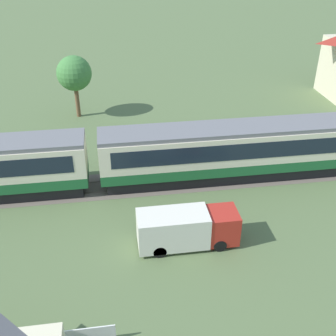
{
  "coord_description": "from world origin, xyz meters",
  "views": [
    {
      "loc": [
        -30.57,
        -27.48,
        17.36
      ],
      "look_at": [
        -26.7,
        -1.4,
        1.65
      ],
      "focal_mm": 45.0,
      "sensor_mm": 36.0,
      "label": 1
    }
  ],
  "objects": [
    {
      "name": "railway_track",
      "position": [
        -24.83,
        -0.62,
        0.01
      ],
      "size": [
        156.35,
        3.6,
        0.04
      ],
      "color": "#665B51",
      "rests_on": "ground_plane"
    },
    {
      "name": "yard_tree_0",
      "position": [
        -33.73,
        12.88,
        4.44
      ],
      "size": [
        3.38,
        3.38,
        6.17
      ],
      "color": "brown",
      "rests_on": "ground_plane"
    },
    {
      "name": "delivery_truck_red",
      "position": [
        -26.53,
        -7.92,
        1.25
      ],
      "size": [
        6.11,
        2.01,
        2.37
      ],
      "color": "#B2281E",
      "rests_on": "ground_plane"
    },
    {
      "name": "passenger_train",
      "position": [
        -21.13,
        -0.62,
        2.38
      ],
      "size": [
        106.04,
        3.04,
        4.29
      ],
      "color": "#1E6033",
      "rests_on": "ground_plane"
    }
  ]
}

